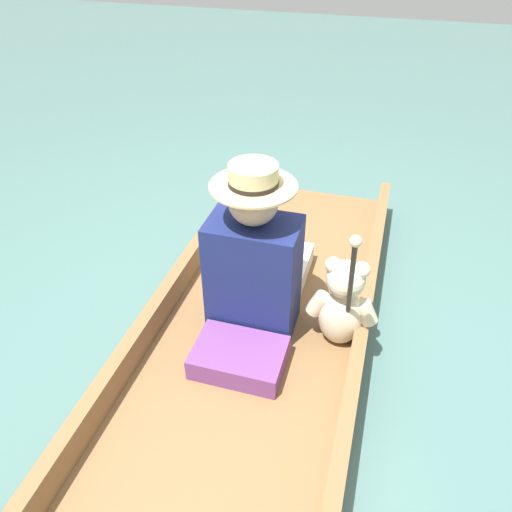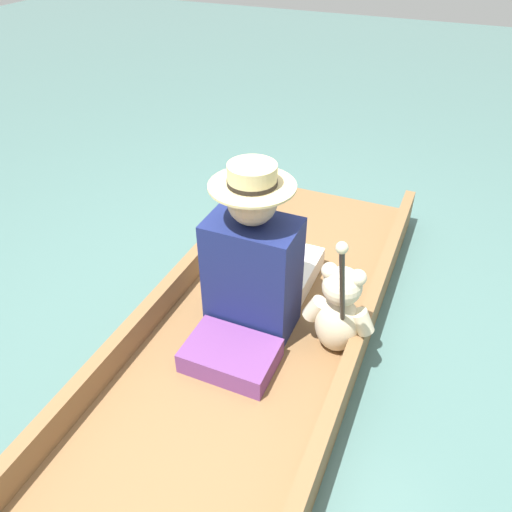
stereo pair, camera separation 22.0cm
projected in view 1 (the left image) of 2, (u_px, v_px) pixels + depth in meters
name	position (u px, v px, depth m)	size (l,w,h in m)	color
ground_plane	(261.00, 337.00, 2.46)	(16.00, 16.00, 0.00)	#476B66
punt_boat	(261.00, 327.00, 2.42)	(1.00, 2.67, 0.24)	brown
seat_cushion	(239.00, 357.00, 2.14)	(0.39, 0.27, 0.10)	#6B3875
seated_person	(258.00, 263.00, 2.26)	(0.39, 0.75, 0.83)	white
teddy_bear	(342.00, 304.00, 2.17)	(0.32, 0.19, 0.46)	beige
wine_glass	(214.00, 241.00, 2.75)	(0.08, 0.08, 0.19)	silver
walking_cane	(351.00, 285.00, 1.93)	(0.04, 0.32, 0.74)	#2D2823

